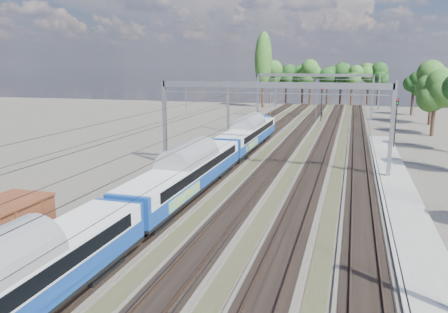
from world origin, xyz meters
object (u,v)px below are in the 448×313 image
(emu_train, at_px, (187,168))
(signal_far, at_px, (396,117))
(signal_near, at_px, (322,101))
(worker, at_px, (322,113))

(emu_train, bearing_deg, signal_far, 57.38)
(emu_train, height_order, signal_near, signal_near)
(worker, bearing_deg, emu_train, -178.69)
(emu_train, distance_m, signal_near, 54.77)
(worker, xyz_separation_m, signal_far, (11.42, -33.33, 3.24))
(emu_train, xyz_separation_m, signal_near, (6.59, 54.36, 1.35))
(worker, relative_size, signal_far, 0.27)
(emu_train, relative_size, signal_near, 10.21)
(emu_train, relative_size, worker, 36.05)
(worker, height_order, signal_far, signal_far)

